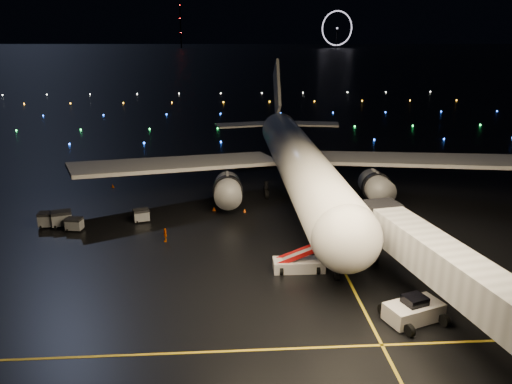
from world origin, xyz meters
TOP-DOWN VIEW (x-y plane):
  - ground at (0.00, 300.00)m, footprint 2000.00×2000.00m
  - lane_centre at (12.00, 15.00)m, footprint 0.25×80.00m
  - lane_cross at (-5.00, -10.00)m, footprint 60.00×0.25m
  - airliner at (10.73, 26.94)m, footprint 61.85×58.79m
  - pushback_tug at (15.47, -6.88)m, footprint 5.05×3.76m
  - belt_loader at (7.64, 2.49)m, footprint 7.25×2.06m
  - crew_c at (-5.98, 10.39)m, footprint 0.61×0.98m
  - safety_cone_0 at (3.15, 19.32)m, footprint 0.43×0.43m
  - safety_cone_1 at (-0.78, 20.09)m, footprint 0.56×0.56m
  - safety_cone_2 at (-0.25, 23.01)m, footprint 0.56×0.56m
  - safety_cone_3 at (-15.98, 31.21)m, footprint 0.57×0.57m
  - ferris_wheel at (170.00, 720.00)m, footprint 49.33×16.80m
  - radio_mast at (-60.00, 740.00)m, footprint 1.80×1.80m
  - taxiway_lights at (0.00, 106.00)m, footprint 164.00×92.00m
  - baggage_cart_0 at (-9.55, 16.72)m, footprint 2.13×1.79m
  - baggage_cart_1 at (-16.86, 14.33)m, footprint 1.96×1.53m
  - baggage_cart_2 at (-20.24, 15.71)m, footprint 2.16×1.55m
  - baggage_cart_3 at (-18.69, 15.74)m, footprint 2.59×2.15m

SIDE VIEW (x-z plane):
  - ground at x=0.00m, z-range 0.00..0.00m
  - lane_centre at x=12.00m, z-range 0.00..0.02m
  - lane_cross at x=-5.00m, z-range 0.00..0.02m
  - taxiway_lights at x=0.00m, z-range 0.00..0.36m
  - safety_cone_0 at x=3.15m, z-range 0.00..0.45m
  - safety_cone_1 at x=-0.78m, z-range 0.00..0.53m
  - safety_cone_3 at x=-15.98m, z-range 0.00..0.55m
  - safety_cone_2 at x=-0.25m, z-range 0.00..0.56m
  - baggage_cart_1 at x=-16.86m, z-range 0.00..1.51m
  - baggage_cart_0 at x=-9.55m, z-range 0.00..1.55m
  - crew_c at x=-5.98m, z-range 0.00..1.55m
  - baggage_cart_2 at x=-20.24m, z-range 0.00..1.79m
  - baggage_cart_3 at x=-18.69m, z-range 0.00..1.89m
  - pushback_tug at x=15.47m, z-range 0.00..2.15m
  - belt_loader at x=7.64m, z-range 0.00..3.51m
  - airliner at x=10.73m, z-range 0.00..17.43m
  - ferris_wheel at x=170.00m, z-range 0.00..52.00m
  - radio_mast at x=-60.00m, z-range 0.00..64.00m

